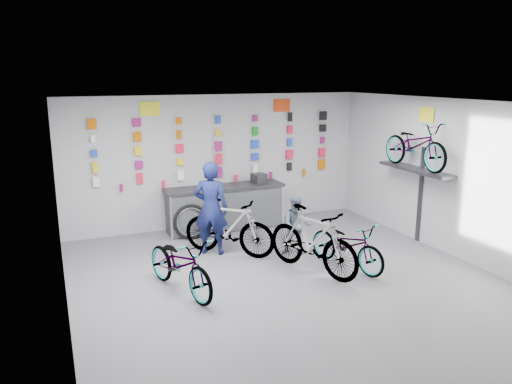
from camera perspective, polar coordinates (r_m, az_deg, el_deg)
name	(u,v)px	position (r m, az deg, el deg)	size (l,w,h in m)	color
floor	(297,289)	(8.36, 4.68, -11.01)	(8.00, 8.00, 0.00)	#55555A
ceiling	(301,104)	(7.64, 5.11, 9.97)	(8.00, 8.00, 0.00)	white
wall_back	(218,161)	(11.48, -4.38, 3.57)	(7.00, 7.00, 0.00)	#B1B1B4
wall_left	(61,226)	(7.02, -21.42, -3.68)	(8.00, 8.00, 0.00)	#B1B1B4
wall_right	(468,182)	(9.95, 23.07, 1.01)	(8.00, 8.00, 0.00)	#B1B1B4
counter	(225,208)	(11.28, -3.55, -1.88)	(2.70, 0.66, 1.00)	black
merch_wall	(221,150)	(11.39, -4.07, 4.84)	(5.58, 0.08, 1.56)	white
wall_bracket	(416,173)	(10.69, 17.85, 2.04)	(0.39, 1.90, 2.00)	#333338
sign_left	(150,109)	(10.94, -12.03, 9.27)	(0.42, 0.02, 0.30)	yellow
sign_right	(282,105)	(11.92, 2.97, 9.86)	(0.42, 0.02, 0.30)	#DE4116
sign_side	(427,115)	(10.64, 18.94, 8.36)	(0.02, 0.40, 0.30)	yellow
bike_left	(180,264)	(8.15, -8.65, -8.13)	(0.64, 1.83, 0.96)	gray
bike_center	(313,240)	(8.85, 6.49, -5.52)	(0.56, 1.98, 1.19)	gray
bike_right	(347,244)	(9.21, 10.38, -5.92)	(0.58, 1.68, 0.88)	gray
bike_service	(229,227)	(9.66, -3.12, -4.01)	(0.53, 1.88, 1.13)	gray
bike_wall	(415,145)	(10.55, 17.75, 5.15)	(0.63, 1.80, 0.95)	gray
clerk	(211,208)	(9.67, -5.16, -1.85)	(0.67, 0.44, 1.84)	#111847
customer	(297,225)	(9.72, 4.69, -3.82)	(0.57, 0.44, 1.16)	slate
spare_wheel	(191,222)	(10.71, -7.43, -3.40)	(0.77, 0.25, 0.76)	black
register	(259,178)	(11.43, 0.33, 1.57)	(0.28, 0.30, 0.22)	black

